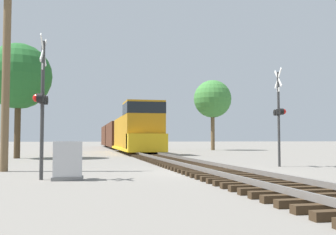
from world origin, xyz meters
name	(u,v)px	position (x,y,z in m)	size (l,w,h in m)	color
ground_plane	(208,172)	(0.00, 0.00, 0.00)	(400.00, 400.00, 0.00)	slate
rail_track_bed	(208,169)	(0.00, 0.00, 0.14)	(2.60, 160.00, 0.31)	#382819
freight_train	(121,135)	(0.00, 35.71, 1.87)	(3.11, 44.68, 4.38)	#B77A14
crossing_signal_near	(42,100)	(-6.19, -1.71, 2.56)	(0.41, 1.01, 4.67)	#333333
crossing_signal_far	(279,113)	(4.32, 2.22, 2.56)	(0.43, 1.01, 4.69)	#333333
relay_cabinet	(68,161)	(-5.32, -2.01, 0.61)	(0.99, 0.56, 1.24)	slate
utility_pole	(6,64)	(-7.96, 1.99, 4.38)	(1.80, 0.31, 8.55)	brown
tree_far_right	(18,77)	(-9.23, 13.42, 5.62)	(4.51, 4.51, 7.90)	#473521
tree_mid_background	(213,99)	(10.37, 29.81, 6.11)	(4.51, 4.51, 8.41)	brown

